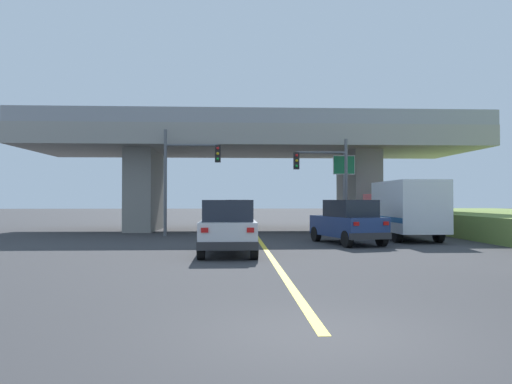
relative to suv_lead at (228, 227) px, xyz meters
The scene contains 10 objects.
ground 15.06m from the suv_lead, 84.20° to the left, with size 160.00×160.00×0.00m, color #353538.
overpass_bridge 15.58m from the suv_lead, 84.20° to the left, with size 28.85×9.52×7.36m.
lane_divider_stripe 1.93m from the suv_lead, 22.60° to the left, with size 0.20×23.42×0.01m, color yellow.
suv_lead is the anchor object (origin of this frame).
suv_crossing 6.87m from the suv_lead, 37.44° to the left, with size 2.88×4.76×2.02m.
box_truck 11.28m from the suv_lead, 37.36° to the left, with size 2.33×7.05×2.95m.
sedan_oncoming 19.28m from the suv_lead, 88.41° to the left, with size 1.94×4.64×2.02m.
traffic_signal_nearside 11.27m from the suv_lead, 59.58° to the left, with size 3.08×0.36×5.47m.
traffic_signal_farside 10.26m from the suv_lead, 104.96° to the left, with size 3.17×0.36×5.95m.
highway_sign 13.58m from the suv_lead, 58.78° to the left, with size 1.34×0.17×4.86m.
Camera 1 is at (-1.38, -7.38, 2.03)m, focal length 35.08 mm.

